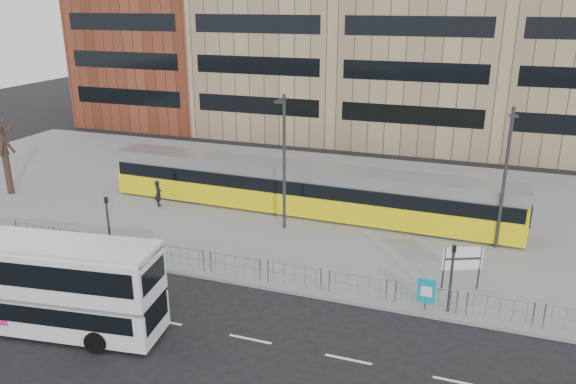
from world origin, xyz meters
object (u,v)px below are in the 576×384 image
(pedestrian, at_px, (158,193))
(lamp_post_west, at_px, (284,158))
(double_decker_bus, at_px, (41,282))
(tram, at_px, (304,189))
(lamp_post_east, at_px, (505,174))
(ad_panel, at_px, (426,292))
(traffic_light_west, at_px, (108,217))
(traffic_light_east, at_px, (452,270))
(station_sign, at_px, (462,260))

(pedestrian, xyz_separation_m, lamp_post_west, (8.91, -0.86, 3.43))
(lamp_post_west, bearing_deg, double_decker_bus, -113.80)
(tram, height_order, lamp_post_west, lamp_post_west)
(lamp_post_west, relative_size, lamp_post_east, 1.03)
(ad_panel, height_order, traffic_light_west, traffic_light_west)
(ad_panel, xyz_separation_m, lamp_post_east, (2.87, 7.73, 3.35))
(pedestrian, distance_m, lamp_post_west, 9.58)
(pedestrian, bearing_deg, tram, -102.17)
(ad_panel, xyz_separation_m, traffic_light_east, (0.94, 0.14, 1.13))
(lamp_post_east, bearing_deg, lamp_post_west, -174.01)
(pedestrian, distance_m, traffic_light_west, 7.21)
(traffic_light_east, bearing_deg, station_sign, 63.12)
(traffic_light_east, bearing_deg, traffic_light_west, 161.60)
(tram, bearing_deg, lamp_post_east, -6.74)
(traffic_light_west, distance_m, lamp_post_east, 20.67)
(pedestrian, distance_m, traffic_light_east, 20.04)
(lamp_post_west, bearing_deg, pedestrian, 174.47)
(tram, relative_size, traffic_light_east, 8.38)
(station_sign, distance_m, lamp_post_east, 6.27)
(pedestrian, xyz_separation_m, traffic_light_east, (18.66, -7.23, 1.12))
(lamp_post_west, bearing_deg, lamp_post_east, 5.99)
(traffic_light_east, bearing_deg, lamp_post_east, 58.13)
(ad_panel, height_order, traffic_light_east, traffic_light_east)
(ad_panel, bearing_deg, lamp_post_west, 145.29)
(tram, xyz_separation_m, traffic_light_west, (-7.77, -9.01, 0.44))
(double_decker_bus, relative_size, pedestrian, 5.85)
(station_sign, distance_m, traffic_light_west, 17.73)
(ad_panel, relative_size, lamp_post_east, 0.19)
(pedestrian, bearing_deg, ad_panel, -137.18)
(lamp_post_west, xyz_separation_m, lamp_post_east, (11.68, 1.23, -0.10))
(traffic_light_west, distance_m, lamp_post_west, 9.97)
(tram, xyz_separation_m, traffic_light_east, (9.50, -9.25, 0.44))
(lamp_post_west, bearing_deg, traffic_light_east, -33.13)
(double_decker_bus, height_order, tram, double_decker_bus)
(traffic_light_west, bearing_deg, pedestrian, 126.14)
(ad_panel, relative_size, traffic_light_west, 0.46)
(station_sign, relative_size, ad_panel, 1.48)
(traffic_light_east, bearing_deg, ad_panel, 170.74)
(tram, bearing_deg, station_sign, -34.21)
(pedestrian, bearing_deg, traffic_light_west, 166.65)
(station_sign, bearing_deg, traffic_light_west, 162.98)
(ad_panel, distance_m, traffic_light_west, 16.37)
(ad_panel, relative_size, traffic_light_east, 0.46)
(station_sign, height_order, lamp_post_west, lamp_post_west)
(tram, distance_m, traffic_light_west, 11.91)
(ad_panel, distance_m, lamp_post_west, 11.48)
(traffic_light_east, bearing_deg, pedestrian, 141.22)
(station_sign, bearing_deg, traffic_light_east, -122.51)
(station_sign, xyz_separation_m, pedestrian, (-19.01, 5.06, -0.62))
(traffic_light_west, height_order, lamp_post_east, lamp_post_east)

